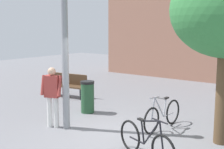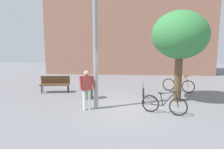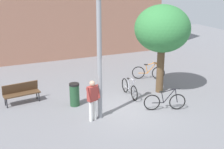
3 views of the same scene
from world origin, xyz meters
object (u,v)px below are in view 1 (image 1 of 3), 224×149
lamppost (65,32)px  bicycle_silver (163,115)px  trash_bin (88,97)px  bicycle_black (146,142)px  park_bench (69,83)px  person_by_lamppost (52,93)px

lamppost → bicycle_silver: size_ratio=2.72×
trash_bin → bicycle_silver: bearing=0.2°
bicycle_black → trash_bin: 3.94m
park_bench → bicycle_black: size_ratio=0.96×
bicycle_silver → bicycle_black: same height
park_bench → bicycle_black: bicycle_black is taller
park_bench → trash_bin: trash_bin is taller
bicycle_black → trash_bin: (-3.40, 1.99, 0.14)m
lamppost → person_by_lamppost: 1.71m
lamppost → park_bench: 4.41m
person_by_lamppost → bicycle_black: size_ratio=0.97×
person_by_lamppost → bicycle_silver: size_ratio=0.92×
person_by_lamppost → bicycle_silver: person_by_lamppost is taller
person_by_lamppost → trash_bin: size_ratio=1.62×
park_bench → bicycle_silver: size_ratio=0.91×
lamppost → bicycle_black: 3.61m
bicycle_black → lamppost: bearing=170.8°
park_bench → trash_bin: size_ratio=1.60×
park_bench → bicycle_silver: 4.98m
lamppost → person_by_lamppost: bearing=-156.5°
trash_bin → park_bench: bearing=149.4°
person_by_lamppost → trash_bin: person_by_lamppost is taller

